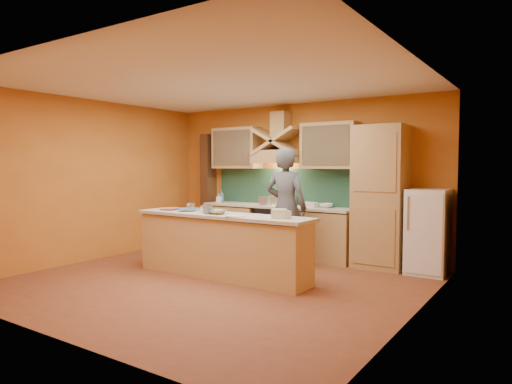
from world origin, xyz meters
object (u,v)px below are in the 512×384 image
Objects in this scene: person at (286,208)px; mixing_bowl at (217,212)px; kitchen_scale at (206,210)px; stove at (276,231)px; fridge at (428,232)px.

person is 1.28m from mixing_bowl.
mixing_bowl is at bearing 0.24° from kitchen_scale.
person reaches higher than kitchen_scale.
person is 1.37m from kitchen_scale.
fridge reaches higher than stove.
person is 16.32× the size of kitchen_scale.
fridge is at bearing 38.48° from kitchen_scale.
fridge is at bearing -161.79° from person.
kitchen_scale is 0.44× the size of mixing_bowl.
kitchen_scale is 0.23m from mixing_bowl.
fridge reaches higher than kitchen_scale.
kitchen_scale is (-0.71, -1.18, 0.02)m from person.
mixing_bowl is (0.18, -1.98, 0.53)m from stove.
mixing_bowl is (0.23, -0.01, -0.02)m from kitchen_scale.
person is 7.25× the size of mixing_bowl.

